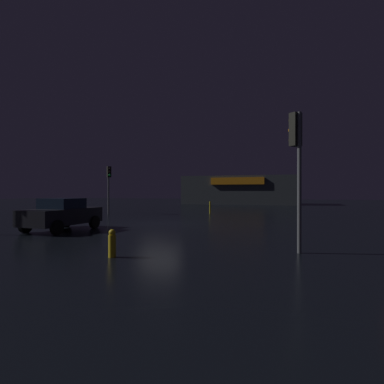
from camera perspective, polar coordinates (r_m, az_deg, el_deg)
ground_plane at (r=19.14m, az=-5.92°, el=-5.62°), size 120.00×120.00×0.00m
store_building at (r=48.48m, az=8.67°, el=0.34°), size 16.60×7.18×4.14m
traffic_signal_opposite at (r=27.84m, az=-14.60°, el=2.08°), size 0.43×0.41×4.00m
traffic_signal_cross_left at (r=10.62m, az=18.11°, el=7.12°), size 0.42×0.42×4.39m
car_near at (r=16.93m, az=-22.16°, el=-3.68°), size 2.22×4.10×1.58m
fire_hydrant at (r=9.70m, az=-14.05°, el=-8.89°), size 0.22×0.22×0.82m
bollard_kerb_b at (r=27.50m, az=3.23°, el=-2.77°), size 0.12×0.12×1.04m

